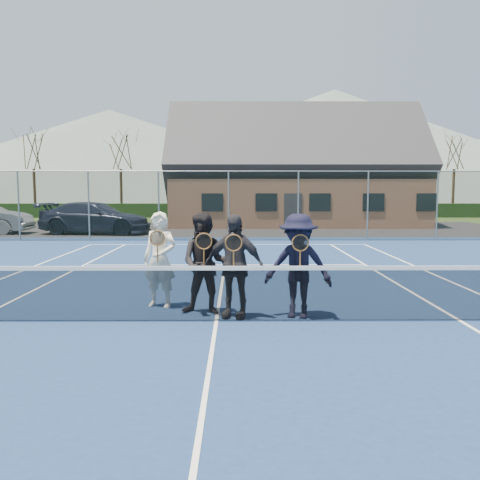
{
  "coord_description": "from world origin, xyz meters",
  "views": [
    {
      "loc": [
        0.34,
        -8.34,
        2.24
      ],
      "look_at": [
        0.41,
        1.5,
        1.25
      ],
      "focal_mm": 38.0,
      "sensor_mm": 36.0,
      "label": 1
    }
  ],
  "objects": [
    {
      "name": "tree_a",
      "position": [
        -16.0,
        33.0,
        5.79
      ],
      "size": [
        3.2,
        3.2,
        7.77
      ],
      "color": "#3B2215",
      "rests_on": "ground"
    },
    {
      "name": "tree_b",
      "position": [
        -9.0,
        33.0,
        5.79
      ],
      "size": [
        3.2,
        3.2,
        7.77
      ],
      "color": "#342213",
      "rests_on": "ground"
    },
    {
      "name": "tarmac_carpark",
      "position": [
        -4.0,
        20.0,
        0.01
      ],
      "size": [
        40.0,
        12.0,
        0.01
      ],
      "primitive_type": "cube",
      "color": "black",
      "rests_on": "ground"
    },
    {
      "name": "tree_e",
      "position": [
        18.0,
        33.0,
        5.79
      ],
      "size": [
        3.2,
        3.2,
        7.77
      ],
      "color": "#392615",
      "rests_on": "ground"
    },
    {
      "name": "court_markings",
      "position": [
        0.0,
        0.0,
        0.02
      ],
      "size": [
        11.03,
        23.83,
        0.01
      ],
      "color": "white",
      "rests_on": "court_surface"
    },
    {
      "name": "player_a",
      "position": [
        -1.1,
        1.11,
        0.92
      ],
      "size": [
        0.76,
        0.61,
        1.8
      ],
      "color": "white",
      "rests_on": "court_surface"
    },
    {
      "name": "hill_west",
      "position": [
        -25.0,
        95.0,
        9.0
      ],
      "size": [
        110.0,
        110.0,
        18.0
      ],
      "primitive_type": "cone",
      "color": "#52635B",
      "rests_on": "ground"
    },
    {
      "name": "tennis_net",
      "position": [
        0.0,
        0.0,
        0.54
      ],
      "size": [
        11.68,
        0.08,
        1.1
      ],
      "color": "slate",
      "rests_on": "ground"
    },
    {
      "name": "player_d",
      "position": [
        1.4,
        0.29,
        0.92
      ],
      "size": [
        1.3,
        0.96,
        1.8
      ],
      "color": "black",
      "rests_on": "court_surface"
    },
    {
      "name": "tree_d",
      "position": [
        12.0,
        33.0,
        5.79
      ],
      "size": [
        3.2,
        3.2,
        7.77
      ],
      "color": "#3B2815",
      "rests_on": "ground"
    },
    {
      "name": "court_surface",
      "position": [
        0.0,
        0.0,
        0.01
      ],
      "size": [
        30.0,
        30.0,
        0.02
      ],
      "primitive_type": "cube",
      "color": "navy",
      "rests_on": "ground"
    },
    {
      "name": "player_b",
      "position": [
        -0.22,
        0.57,
        0.92
      ],
      "size": [
        0.99,
        0.84,
        1.8
      ],
      "color": "black",
      "rests_on": "court_surface"
    },
    {
      "name": "tree_c",
      "position": [
        2.0,
        33.0,
        5.79
      ],
      "size": [
        3.2,
        3.2,
        7.77
      ],
      "color": "#352513",
      "rests_on": "ground"
    },
    {
      "name": "perimeter_fence",
      "position": [
        0.0,
        13.5,
        1.52
      ],
      "size": [
        30.07,
        0.07,
        3.02
      ],
      "color": "slate",
      "rests_on": "ground"
    },
    {
      "name": "clubhouse",
      "position": [
        4.0,
        24.0,
        3.99
      ],
      "size": [
        15.6,
        8.2,
        7.7
      ],
      "color": "#9E6B4C",
      "rests_on": "ground"
    },
    {
      "name": "player_c",
      "position": [
        0.29,
        0.31,
        0.92
      ],
      "size": [
        1.14,
        0.73,
        1.8
      ],
      "color": "#26262B",
      "rests_on": "court_surface"
    },
    {
      "name": "car_c",
      "position": [
        -6.7,
        16.98,
        0.8
      ],
      "size": [
        5.74,
        2.9,
        1.6
      ],
      "primitive_type": "imported",
      "rotation": [
        0.0,
        0.0,
        1.45
      ],
      "color": "black",
      "rests_on": "ground"
    },
    {
      "name": "hedge_row",
      "position": [
        0.0,
        32.0,
        0.55
      ],
      "size": [
        40.0,
        1.2,
        1.1
      ],
      "primitive_type": "cube",
      "color": "black",
      "rests_on": "ground"
    },
    {
      "name": "ground",
      "position": [
        0.0,
        20.0,
        0.0
      ],
      "size": [
        220.0,
        220.0,
        0.0
      ],
      "primitive_type": "plane",
      "color": "#2C4217",
      "rests_on": "ground"
    },
    {
      "name": "hill_centre",
      "position": [
        20.0,
        95.0,
        11.0
      ],
      "size": [
        120.0,
        120.0,
        22.0
      ],
      "primitive_type": "cone",
      "color": "#576961",
      "rests_on": "ground"
    }
  ]
}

